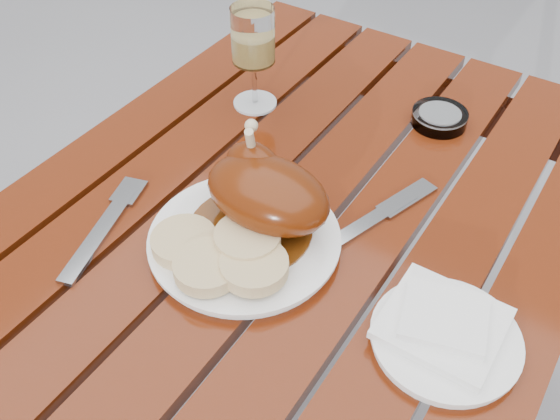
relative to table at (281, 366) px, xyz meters
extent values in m
cube|color=#621F0B|center=(0.00, 0.00, 0.00)|extent=(0.80, 1.20, 0.75)
cylinder|color=white|center=(-0.02, -0.06, 0.38)|extent=(0.34, 0.34, 0.02)
cylinder|color=#562809|center=(-0.02, -0.05, 0.39)|extent=(0.17, 0.17, 0.00)
ellipsoid|color=#621F07|center=(-0.01, -0.02, 0.44)|extent=(0.18, 0.12, 0.09)
ellipsoid|color=#621F07|center=(-0.05, 0.01, 0.46)|extent=(0.09, 0.06, 0.07)
cylinder|color=#C6B28C|center=(-0.06, 0.01, 0.48)|extent=(0.03, 0.04, 0.10)
cylinder|color=tan|center=(-0.08, -0.12, 0.40)|extent=(0.09, 0.09, 0.02)
cylinder|color=tan|center=(-0.02, -0.14, 0.41)|extent=(0.09, 0.09, 0.02)
cylinder|color=tan|center=(0.03, -0.11, 0.41)|extent=(0.09, 0.09, 0.02)
cylinder|color=tan|center=(0.00, -0.08, 0.41)|extent=(0.09, 0.09, 0.02)
cylinder|color=#D4B760|center=(-0.21, 0.23, 0.47)|extent=(0.09, 0.09, 0.18)
cylinder|color=white|center=(0.28, -0.06, 0.38)|extent=(0.23, 0.23, 0.01)
cube|color=white|center=(0.27, -0.05, 0.40)|extent=(0.14, 0.13, 0.01)
cylinder|color=#B2B7BC|center=(0.09, 0.36, 0.39)|extent=(0.11, 0.11, 0.02)
cube|color=gray|center=(-0.21, -0.16, 0.38)|extent=(0.08, 0.20, 0.01)
cube|color=gray|center=(0.10, 0.05, 0.38)|extent=(0.09, 0.23, 0.01)
camera|label=1|loc=(0.35, -0.53, 1.02)|focal=40.00mm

